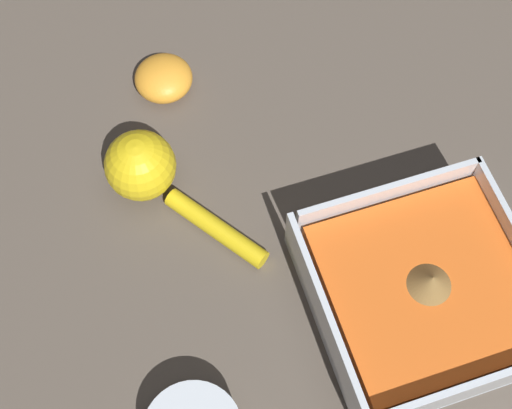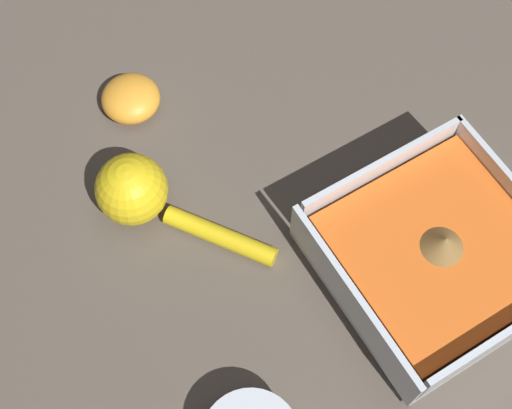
{
  "view_description": "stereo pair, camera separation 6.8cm",
  "coord_description": "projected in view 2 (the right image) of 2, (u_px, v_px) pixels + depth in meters",
  "views": [
    {
      "loc": [
        0.13,
        -0.21,
        0.65
      ],
      "look_at": [
        -0.16,
        -0.12,
        0.03
      ],
      "focal_mm": 50.0,
      "sensor_mm": 36.0,
      "label": 1
    },
    {
      "loc": [
        0.1,
        -0.28,
        0.65
      ],
      "look_at": [
        -0.16,
        -0.12,
        0.03
      ],
      "focal_mm": 50.0,
      "sensor_mm": 36.0,
      "label": 2
    }
  ],
  "objects": [
    {
      "name": "square_dish",
      "position": [
        433.0,
        258.0,
        0.67
      ],
      "size": [
        0.19,
        0.19,
        0.07
      ],
      "color": "silver",
      "rests_on": "ground_plane"
    },
    {
      "name": "lemon_squeezer",
      "position": [
        141.0,
        194.0,
        0.69
      ],
      "size": [
        0.16,
        0.13,
        0.07
      ],
      "rotation": [
        0.0,
        0.0,
        3.75
      ],
      "color": "yellow",
      "rests_on": "ground_plane"
    },
    {
      "name": "ground_plane",
      "position": [
        447.0,
        288.0,
        0.68
      ],
      "size": [
        4.0,
        4.0,
        0.0
      ],
      "primitive_type": "plane",
      "color": "brown"
    },
    {
      "name": "lemon_half",
      "position": [
        131.0,
        99.0,
        0.76
      ],
      "size": [
        0.06,
        0.06,
        0.03
      ],
      "color": "orange",
      "rests_on": "ground_plane"
    }
  ]
}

